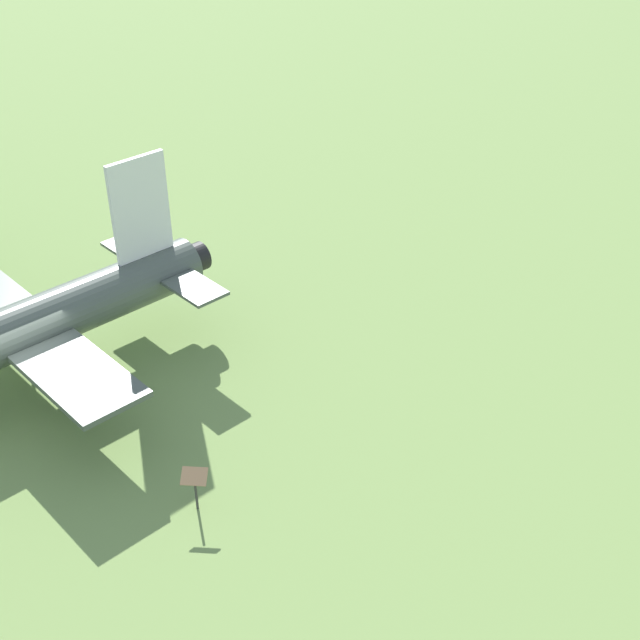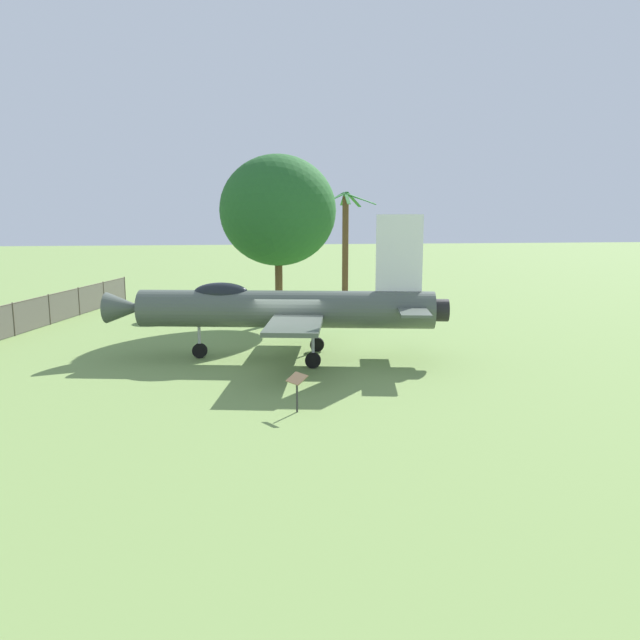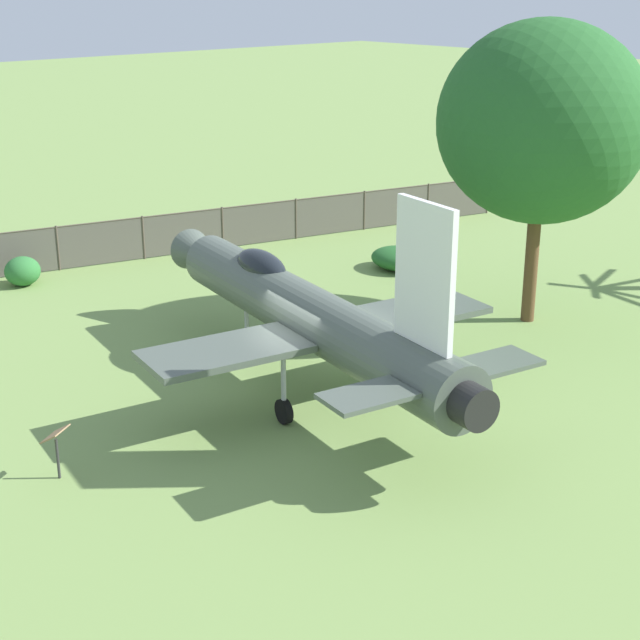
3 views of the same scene
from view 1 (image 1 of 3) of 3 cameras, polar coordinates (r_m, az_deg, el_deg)
ground_plane at (r=24.63m, az=-19.60°, el=-4.93°), size 200.00×200.00×0.00m
info_plaque at (r=19.72m, az=-8.50°, el=-10.80°), size 0.65×0.72×1.14m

